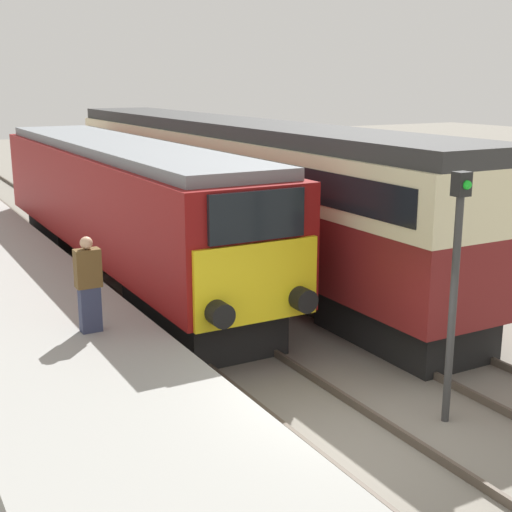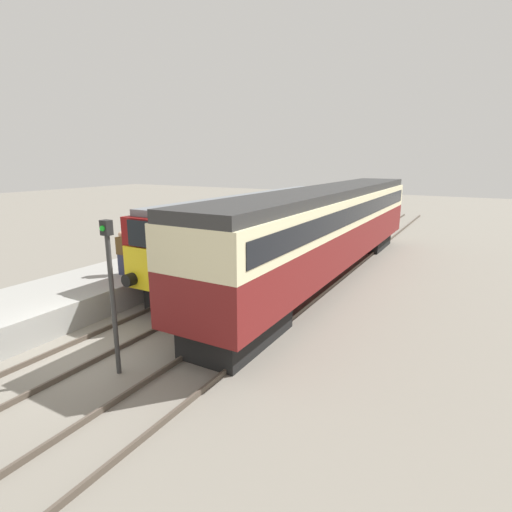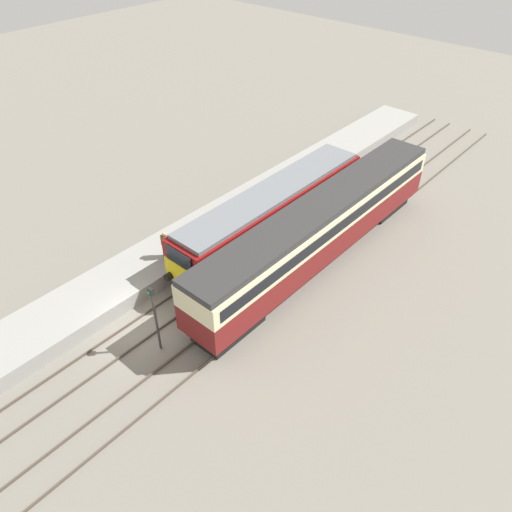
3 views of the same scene
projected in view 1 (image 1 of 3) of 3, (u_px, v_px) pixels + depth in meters
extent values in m
plane|color=slate|center=(356.00, 444.00, 10.57)|extent=(120.00, 120.00, 0.00)
cube|color=gray|center=(16.00, 304.00, 15.68)|extent=(3.50, 50.00, 0.92)
cube|color=#4C4238|center=(178.00, 343.00, 14.45)|extent=(0.07, 60.00, 0.14)
cube|color=#4C4238|center=(241.00, 331.00, 15.13)|extent=(0.07, 60.00, 0.14)
cube|color=#4C4238|center=(318.00, 316.00, 16.06)|extent=(0.07, 60.00, 0.14)
cube|color=#4C4238|center=(368.00, 307.00, 16.74)|extent=(0.07, 60.00, 0.14)
cube|color=black|center=(199.00, 310.00, 15.15)|extent=(2.03, 4.00, 1.00)
cube|color=black|center=(73.00, 227.00, 23.57)|extent=(2.03, 4.00, 1.00)
cube|color=maroon|center=(120.00, 197.00, 18.95)|extent=(2.70, 14.94, 2.45)
cube|color=yellow|center=(257.00, 283.00, 12.70)|extent=(2.48, 0.10, 1.47)
cube|color=black|center=(257.00, 216.00, 12.40)|extent=(1.89, 0.10, 0.88)
cube|color=slate|center=(117.00, 146.00, 18.62)|extent=(2.38, 14.34, 0.24)
cylinder|color=black|center=(220.00, 314.00, 12.21)|extent=(0.44, 0.35, 0.44)
cylinder|color=black|center=(303.00, 300.00, 13.02)|extent=(0.44, 0.35, 0.44)
cube|color=black|center=(401.00, 319.00, 14.62)|extent=(1.89, 3.60, 0.95)
cube|color=black|center=(140.00, 206.00, 27.64)|extent=(1.89, 3.60, 0.95)
cube|color=maroon|center=(230.00, 203.00, 20.82)|extent=(2.70, 19.76, 1.59)
cube|color=beige|center=(230.00, 154.00, 20.48)|extent=(2.71, 19.76, 1.25)
cube|color=black|center=(230.00, 154.00, 20.48)|extent=(2.75, 18.97, 0.69)
cube|color=#2D2D2D|center=(230.00, 126.00, 20.29)|extent=(2.48, 19.76, 0.36)
cube|color=#2D334C|center=(90.00, 309.00, 12.55)|extent=(0.36, 0.24, 0.82)
cube|color=brown|center=(88.00, 268.00, 12.37)|extent=(0.44, 0.26, 0.68)
sphere|color=tan|center=(86.00, 243.00, 12.26)|extent=(0.22, 0.22, 0.22)
cylinder|color=#333333|center=(452.00, 313.00, 10.88)|extent=(0.12, 0.12, 3.60)
cube|color=black|center=(461.00, 184.00, 10.40)|extent=(0.24, 0.20, 0.36)
sphere|color=green|center=(467.00, 185.00, 10.30)|extent=(0.14, 0.14, 0.14)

